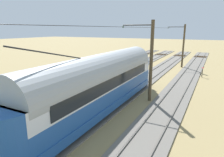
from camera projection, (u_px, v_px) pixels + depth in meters
The scene contains 11 objects.
ground_plane at pixel (108, 89), 20.57m from camera, with size 220.00×220.00×0.00m, color #937F51.
track_streetcar_siding at pixel (173, 98), 17.91m from camera, with size 2.80×80.00×0.18m.
track_adjacent_siding at pixel (128, 91), 19.85m from camera, with size 2.80×80.00×0.18m.
track_third_siding at pixel (92, 85), 21.80m from camera, with size 2.80×80.00×0.18m.
track_outer_siding at pixel (61, 81), 23.74m from camera, with size 2.80×80.00×0.18m.
vintage_streetcar at pixel (100, 82), 14.62m from camera, with size 2.65×17.52×5.25m.
catenary_pole_foreground at pixel (183, 45), 31.79m from camera, with size 2.82×0.28×6.76m.
catenary_pole_mid_near at pixel (150, 60), 16.62m from camera, with size 2.82×0.28×6.76m.
overhead_wire_run at pixel (127, 27), 17.69m from camera, with size 2.61×39.23×0.18m.
switch_stand at pixel (202, 72), 25.67m from camera, with size 0.50×0.30×1.24m.
track_end_bumper at pixel (113, 62), 35.29m from camera, with size 1.80×0.60×0.80m, color #B2A519.
Camera 1 is at (-9.46, 17.28, 6.04)m, focal length 32.08 mm.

